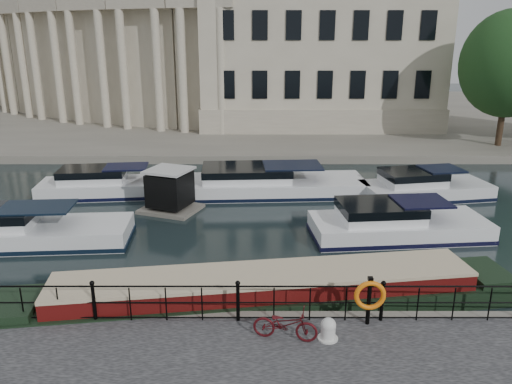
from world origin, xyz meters
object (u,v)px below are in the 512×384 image
(bicycle, at_px, (285,324))
(mooring_bollard, at_px, (328,329))
(life_ring_post, at_px, (370,296))
(narrowboat, at_px, (265,297))
(harbour_hut, at_px, (170,192))

(bicycle, xyz_separation_m, mooring_bollard, (1.13, 0.01, -0.16))
(life_ring_post, height_order, narrowboat, life_ring_post)
(narrowboat, bearing_deg, bicycle, -86.98)
(mooring_bollard, distance_m, harbour_hut, 13.26)
(harbour_hut, bearing_deg, mooring_bollard, -41.88)
(bicycle, height_order, mooring_bollard, bicycle)
(mooring_bollard, xyz_separation_m, narrowboat, (-1.62, 2.55, -0.47))
(harbour_hut, bearing_deg, bicycle, -46.38)
(life_ring_post, bearing_deg, harbour_hut, 123.20)
(bicycle, relative_size, mooring_bollard, 2.79)
(bicycle, relative_size, life_ring_post, 1.20)
(bicycle, distance_m, harbour_hut, 12.79)
(mooring_bollard, distance_m, life_ring_post, 1.49)
(mooring_bollard, bearing_deg, life_ring_post, 29.06)
(mooring_bollard, relative_size, harbour_hut, 0.19)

